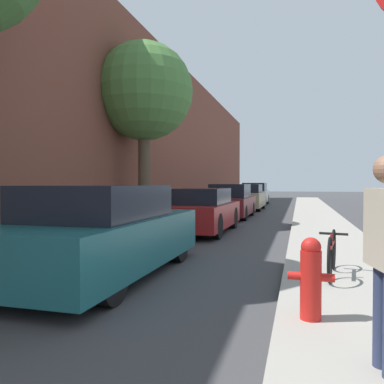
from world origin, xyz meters
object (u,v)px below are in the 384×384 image
at_px(parked_car_champagne, 246,197).
at_px(bicycle, 332,253).
at_px(parked_car_red, 201,211).
at_px(parked_car_maroon, 231,202).
at_px(parked_car_teal, 103,233).
at_px(parked_car_white, 255,194).
at_px(street_tree_far, 144,93).
at_px(fire_hydrant, 311,277).

relative_size(parked_car_champagne, bicycle, 2.62).
xyz_separation_m(parked_car_red, bicycle, (3.41, -5.35, -0.21)).
relative_size(parked_car_red, parked_car_maroon, 1.02).
xyz_separation_m(parked_car_teal, parked_car_champagne, (0.15, 16.43, 0.00)).
bearing_deg(parked_car_maroon, bicycle, -72.29).
bearing_deg(parked_car_maroon, parked_car_red, -90.08).
bearing_deg(parked_car_white, parked_car_teal, -90.00).
relative_size(parked_car_white, bicycle, 2.58).
height_order(parked_car_champagne, bicycle, parked_car_champagne).
bearing_deg(parked_car_teal, bicycle, 8.34).
bearing_deg(street_tree_far, fire_hydrant, -57.28).
bearing_deg(fire_hydrant, parked_car_maroon, 103.47).
relative_size(parked_car_red, parked_car_champagne, 1.02).
height_order(parked_car_teal, parked_car_red, parked_car_teal).
xyz_separation_m(fire_hydrant, bicycle, (0.36, 2.05, -0.10)).
relative_size(parked_car_maroon, street_tree_far, 0.67).
relative_size(parked_car_teal, parked_car_champagne, 1.08).
relative_size(street_tree_far, fire_hydrant, 7.42).
height_order(parked_car_red, fire_hydrant, parked_car_red).
bearing_deg(parked_car_red, parked_car_white, 90.57).
height_order(parked_car_red, parked_car_champagne, parked_car_champagne).
height_order(parked_car_maroon, bicycle, parked_car_maroon).
bearing_deg(street_tree_far, parked_car_white, 82.34).
height_order(parked_car_red, street_tree_far, street_tree_far).
bearing_deg(parked_car_maroon, parked_car_champagne, 90.23).
bearing_deg(fire_hydrant, bicycle, 79.92).
xyz_separation_m(parked_car_champagne, street_tree_far, (-2.24, -9.69, 3.95)).
height_order(parked_car_red, parked_car_white, parked_car_white).
bearing_deg(fire_hydrant, street_tree_far, 122.72).
xyz_separation_m(parked_car_teal, parked_car_white, (-0.00, 22.31, 0.03)).
xyz_separation_m(parked_car_teal, parked_car_red, (0.16, 5.87, -0.05)).
distance_m(parked_car_white, fire_hydrant, 24.05).
bearing_deg(bicycle, parked_car_champagne, 109.86).
bearing_deg(bicycle, parked_car_red, 130.25).
bearing_deg(street_tree_far, parked_car_maroon, 63.04).
height_order(parked_car_teal, parked_car_maroon, parked_car_maroon).
bearing_deg(bicycle, parked_car_white, 107.02).
relative_size(parked_car_maroon, parked_car_champagne, 1.00).
bearing_deg(street_tree_far, parked_car_teal, -72.73).
distance_m(parked_car_red, parked_car_maroon, 5.32).
bearing_deg(parked_car_teal, parked_car_white, 90.00).
distance_m(parked_car_champagne, fire_hydrant, 18.21).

